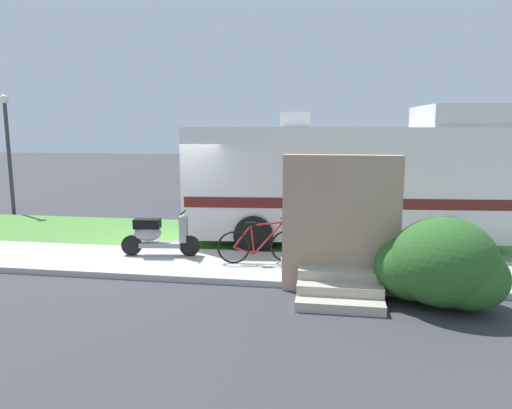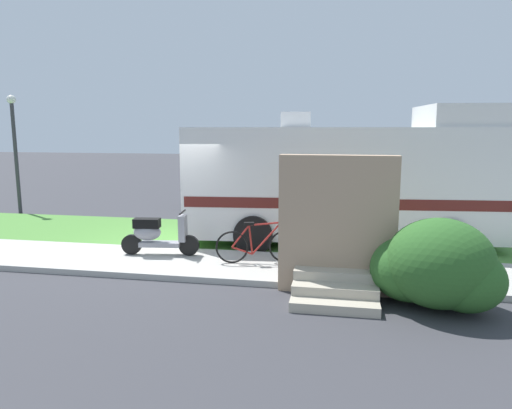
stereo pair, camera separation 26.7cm
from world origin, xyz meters
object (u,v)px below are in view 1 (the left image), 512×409
pickup_truck_near (299,183)px  bottle_green (283,262)px  motorhome_rv (344,180)px  bicycle (260,245)px  street_lamp_post (8,142)px  scooter (157,235)px

pickup_truck_near → bottle_green: (0.19, -7.35, -0.71)m
motorhome_rv → pickup_truck_near: size_ratio=1.31×
motorhome_rv → bottle_green: (-1.23, -2.66, -1.36)m
bicycle → pickup_truck_near: size_ratio=0.30×
bicycle → bottle_green: (0.49, -0.30, -0.26)m
motorhome_rv → bicycle: (-1.71, -2.36, -1.10)m
street_lamp_post → scooter: bearing=-33.6°
motorhome_rv → scooter: 4.65m
bottle_green → street_lamp_post: bearing=152.3°
bottle_green → bicycle: bearing=148.5°
scooter → bicycle: scooter is taller
motorhome_rv → bottle_green: size_ratio=27.07×
bicycle → street_lamp_post: size_ratio=0.44×
motorhome_rv → bicycle: size_ratio=4.37×
pickup_truck_near → scooter: bearing=-110.6°
scooter → bottle_green: size_ratio=6.14×
scooter → bottle_green: bearing=-10.4°
bicycle → street_lamp_post: 10.32m
bicycle → street_lamp_post: (-9.00, 4.67, 1.90)m
bicycle → pickup_truck_near: (0.30, 7.06, 0.45)m
motorhome_rv → pickup_truck_near: bearing=106.8°
scooter → pickup_truck_near: bearing=69.4°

